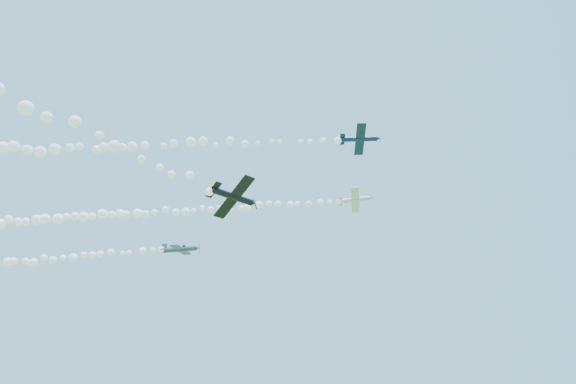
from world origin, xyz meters
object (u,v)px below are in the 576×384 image
at_px(plane_navy, 360,139).
at_px(plane_black, 234,197).
at_px(plane_white, 355,200).
at_px(plane_grey, 181,249).

bearing_deg(plane_navy, plane_black, -154.88).
distance_m(plane_white, plane_grey, 35.53).
bearing_deg(plane_navy, plane_grey, 143.96).
xyz_separation_m(plane_white, plane_black, (-7.13, -36.75, -20.19)).
relative_size(plane_white, plane_grey, 0.97).
bearing_deg(plane_grey, plane_black, -59.05).
xyz_separation_m(plane_white, plane_grey, (-31.79, -11.68, -10.73)).
bearing_deg(plane_black, plane_white, 17.00).
bearing_deg(plane_grey, plane_navy, -30.37).
height_order(plane_white, plane_grey, plane_white).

